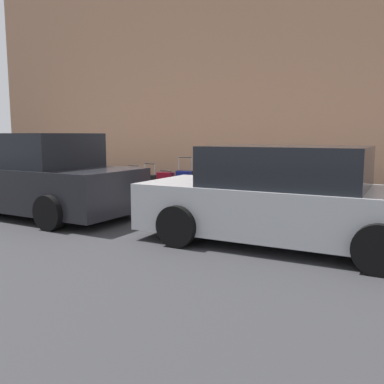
{
  "coord_description": "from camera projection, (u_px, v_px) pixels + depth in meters",
  "views": [
    {
      "loc": [
        -6.03,
        7.75,
        1.69
      ],
      "look_at": [
        -2.06,
        0.18,
        0.52
      ],
      "focal_mm": 39.23,
      "sensor_mm": 36.0,
      "label": 1
    }
  ],
  "objects": [
    {
      "name": "fire_hydrant",
      "position": [
        107.0,
        181.0,
        10.72
      ],
      "size": [
        0.39,
        0.21,
        0.73
      ],
      "color": "#D89E0C",
      "rests_on": "sidewalk_curb"
    },
    {
      "name": "suitcase_silver_1",
      "position": [
        274.0,
        193.0,
        8.71
      ],
      "size": [
        0.49,
        0.24,
        0.91
      ],
      "color": "#9EA0A8",
      "rests_on": "sidewalk_curb"
    },
    {
      "name": "suitcase_black_0",
      "position": [
        304.0,
        199.0,
        8.47
      ],
      "size": [
        0.5,
        0.23,
        0.82
      ],
      "color": "black",
      "rests_on": "sidewalk_curb"
    },
    {
      "name": "bollard_post",
      "position": [
        86.0,
        183.0,
        10.86
      ],
      "size": [
        0.14,
        0.14,
        0.65
      ],
      "primitive_type": "cylinder",
      "color": "brown",
      "rests_on": "sidewalk_curb"
    },
    {
      "name": "suitcase_black_7",
      "position": [
        150.0,
        187.0,
        10.19
      ],
      "size": [
        0.38,
        0.22,
        0.88
      ],
      "color": "black",
      "rests_on": "sidewalk_curb"
    },
    {
      "name": "sidewalk_curb",
      "position": [
        172.0,
        192.0,
        11.99
      ],
      "size": [
        18.0,
        5.0,
        0.14
      ],
      "primitive_type": "cube",
      "color": "#ADA89E",
      "rests_on": "ground_plane"
    },
    {
      "name": "parked_car_silver_0",
      "position": [
        285.0,
        199.0,
        6.43
      ],
      "size": [
        4.53,
        2.0,
        1.53
      ],
      "color": "#B2B5BA",
      "rests_on": "ground_plane"
    },
    {
      "name": "suitcase_navy_5",
      "position": [
        185.0,
        187.0,
        9.67
      ],
      "size": [
        0.39,
        0.25,
        1.06
      ],
      "color": "navy",
      "rests_on": "sidewalk_curb"
    },
    {
      "name": "parked_car_charcoal_1",
      "position": [
        36.0,
        177.0,
        8.88
      ],
      "size": [
        4.64,
        2.22,
        1.72
      ],
      "color": "black",
      "rests_on": "ground_plane"
    },
    {
      "name": "suitcase_teal_2",
      "position": [
        249.0,
        193.0,
        8.98
      ],
      "size": [
        0.4,
        0.22,
        0.96
      ],
      "color": "#0F606B",
      "rests_on": "sidewalk_curb"
    },
    {
      "name": "building_facade_sidewalk_side",
      "position": [
        248.0,
        35.0,
        16.46
      ],
      "size": [
        24.0,
        3.0,
        11.17
      ],
      "primitive_type": "cube",
      "color": "#936B51",
      "rests_on": "ground_plane"
    },
    {
      "name": "parking_meter",
      "position": [
        364.0,
        173.0,
        8.09
      ],
      "size": [
        0.12,
        0.09,
        1.27
      ],
      "color": "slate",
      "rests_on": "sidewalk_curb"
    },
    {
      "name": "suitcase_maroon_6",
      "position": [
        166.0,
        187.0,
        9.89
      ],
      "size": [
        0.39,
        0.23,
        0.74
      ],
      "color": "maroon",
      "rests_on": "sidewalk_curb"
    },
    {
      "name": "suitcase_red_3",
      "position": [
        227.0,
        190.0,
        9.27
      ],
      "size": [
        0.45,
        0.28,
        0.88
      ],
      "color": "red",
      "rests_on": "sidewalk_curb"
    },
    {
      "name": "suitcase_olive_4",
      "position": [
        204.0,
        192.0,
        9.43
      ],
      "size": [
        0.37,
        0.26,
        0.81
      ],
      "color": "#59601E",
      "rests_on": "sidewalk_curb"
    },
    {
      "name": "ground_plane",
      "position": [
        118.0,
        208.0,
        9.81
      ],
      "size": [
        40.0,
        40.0,
        0.0
      ],
      "primitive_type": "plane",
      "color": "#333335"
    },
    {
      "name": "suitcase_silver_8",
      "position": [
        134.0,
        186.0,
        10.44
      ],
      "size": [
        0.39,
        0.19,
        0.82
      ],
      "color": "#9EA0A8",
      "rests_on": "sidewalk_curb"
    }
  ]
}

